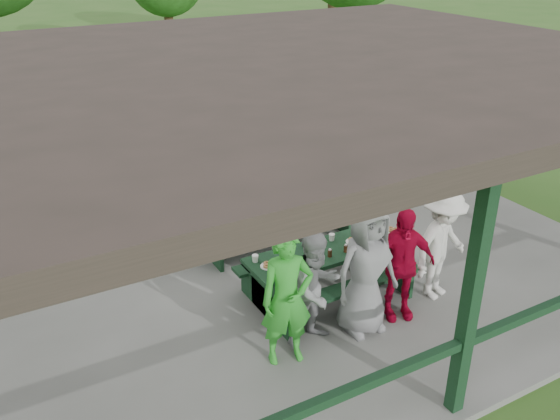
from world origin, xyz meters
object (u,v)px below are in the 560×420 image
picnic_table_far (269,211)px  spectator_blue (146,173)px  spectator_lblue (215,185)px  spectator_grey (302,166)px  contestant_grey_mid (366,269)px  farm_trailer (53,121)px  contestant_green (287,299)px  picnic_table_near (327,267)px  contestant_grey_left (316,289)px  contestant_red (400,264)px  pickup_truck (176,103)px  contestant_white_fedora (441,245)px

picnic_table_far → spectator_blue: (-1.64, 1.53, 0.48)m
spectator_lblue → spectator_grey: bearing=-176.7°
contestant_grey_mid → farm_trailer: bearing=102.5°
contestant_green → picnic_table_near: bearing=51.3°
picnic_table_far → contestant_grey_left: contestant_grey_left is taller
spectator_grey → contestant_green: bearing=62.4°
picnic_table_far → contestant_red: (0.42, -2.90, 0.34)m
contestant_green → pickup_truck: 10.04m
contestant_white_fedora → farm_trailer: contestant_white_fedora is taller
contestant_grey_mid → contestant_white_fedora: 1.42m
picnic_table_far → contestant_red: size_ratio=1.71×
picnic_table_far → contestant_green: size_ratio=1.58×
contestant_grey_left → spectator_grey: (1.93, 3.52, 0.08)m
contestant_white_fedora → spectator_grey: (-0.18, 3.50, 0.03)m
contestant_grey_mid → farm_trailer: size_ratio=0.47×
spectator_grey → pickup_truck: size_ratio=0.33×
spectator_grey → farm_trailer: bearing=-55.3°
spectator_lblue → spectator_blue: (-0.99, 0.74, 0.15)m
picnic_table_near → spectator_grey: 2.99m
contestant_grey_mid → pickup_truck: (1.03, 9.75, -0.29)m
picnic_table_far → spectator_grey: 1.34m
spectator_blue → farm_trailer: (-0.66, 5.35, -0.38)m
contestant_grey_left → pickup_truck: size_ratio=0.30×
picnic_table_far → pickup_truck: pickup_truck is taller
spectator_lblue → spectator_grey: size_ratio=0.94×
contestant_green → contestant_red: 1.78m
contestant_green → spectator_lblue: contestant_green is taller
picnic_table_far → spectator_grey: size_ratio=1.62×
contestant_red → contestant_white_fedora: 0.84m
picnic_table_far → contestant_grey_mid: contestant_grey_mid is taller
spectator_blue → contestant_red: bearing=133.5°
contestant_red → spectator_blue: 4.89m
picnic_table_near → contestant_grey_left: size_ratio=1.52×
contestant_white_fedora → spectator_grey: spectator_grey is taller
contestant_grey_mid → contestant_red: (0.58, 0.01, -0.10)m
contestant_grey_mid → spectator_blue: bearing=108.6°
spectator_lblue → spectator_grey: 1.73m
contestant_green → spectator_lblue: 3.81m
contestant_grey_mid → spectator_blue: size_ratio=0.95×
contestant_green → farm_trailer: 9.88m
contestant_red → picnic_table_far: bearing=118.0°
contestant_white_fedora → pickup_truck: (-0.39, 9.63, -0.20)m
picnic_table_near → contestant_red: contestant_red is taller
contestant_green → pickup_truck: size_ratio=0.34×
picnic_table_far → pickup_truck: size_ratio=0.53×
farm_trailer → spectator_grey: bearing=-38.2°
contestant_green → contestant_grey_left: 0.52m
contestant_green → spectator_blue: 4.49m
contestant_white_fedora → spectator_blue: 5.20m
spectator_lblue → farm_trailer: spectator_lblue is taller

